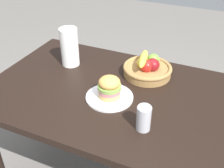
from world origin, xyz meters
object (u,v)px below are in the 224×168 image
sandwich (109,87)px  paper_towel_roll (70,47)px  plate (109,97)px  soda_can (144,118)px  fruit_basket (148,68)px

sandwich → paper_towel_roll: 0.45m
sandwich → paper_towel_roll: paper_towel_roll is taller
plate → soda_can: 0.29m
plate → fruit_basket: bearing=70.4°
soda_can → fruit_basket: (-0.13, 0.46, -0.02)m
plate → fruit_basket: (0.11, 0.31, 0.04)m
sandwich → soda_can: (0.24, -0.15, -0.01)m
sandwich → soda_can: size_ratio=0.98×
plate → soda_can: bearing=-32.7°
plate → paper_towel_roll: paper_towel_roll is taller
plate → paper_towel_roll: size_ratio=1.05×
fruit_basket → plate: bearing=-109.6°
sandwich → soda_can: bearing=-32.7°
fruit_basket → paper_towel_roll: paper_towel_roll is taller
sandwich → soda_can: 0.28m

